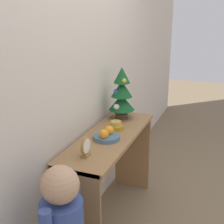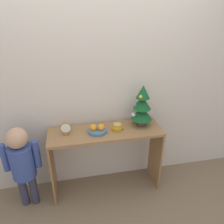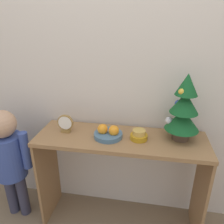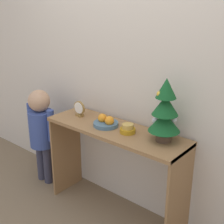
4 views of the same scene
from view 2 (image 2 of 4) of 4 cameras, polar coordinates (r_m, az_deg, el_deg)
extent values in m
plane|color=#7A664C|center=(2.76, -0.68, -21.68)|extent=(12.00, 12.00, 0.00)
cube|color=beige|center=(2.42, -2.81, 6.93)|extent=(7.00, 0.05, 2.50)
cube|color=olive|center=(2.39, -1.67, -5.24)|extent=(1.24, 0.39, 0.03)
cube|color=olive|center=(2.61, -15.27, -13.81)|extent=(0.02, 0.36, 0.81)
cube|color=olive|center=(2.77, 11.23, -10.74)|extent=(0.02, 0.36, 0.81)
cylinder|color=#4C3828|center=(2.51, 7.59, -2.82)|extent=(0.11, 0.11, 0.05)
cylinder|color=brown|center=(2.49, 7.65, -1.92)|extent=(0.02, 0.02, 0.04)
cone|color=#145123|center=(2.45, 7.77, -0.22)|extent=(0.23, 0.23, 0.14)
cone|color=#145123|center=(2.40, 7.95, 2.46)|extent=(0.19, 0.19, 0.14)
cone|color=#145123|center=(2.35, 8.13, 5.25)|extent=(0.15, 0.15, 0.14)
sphere|color=silver|center=(2.45, 5.69, -0.68)|extent=(0.05, 0.05, 0.05)
sphere|color=#2D4CA8|center=(2.43, 6.91, 2.22)|extent=(0.06, 0.06, 0.06)
sphere|color=gold|center=(2.33, 7.55, 3.95)|extent=(0.04, 0.04, 0.04)
sphere|color=silver|center=(2.50, 8.69, 0.63)|extent=(0.04, 0.04, 0.04)
sphere|color=gold|center=(2.45, 7.61, 2.26)|extent=(0.05, 0.05, 0.05)
cylinder|color=#476B84|center=(2.36, -3.84, -4.93)|extent=(0.21, 0.21, 0.03)
sphere|color=orange|center=(2.34, -2.83, -4.01)|extent=(0.08, 0.08, 0.08)
sphere|color=orange|center=(2.34, -4.90, -4.10)|extent=(0.08, 0.08, 0.08)
cylinder|color=#B78419|center=(2.40, 1.38, -4.27)|extent=(0.12, 0.12, 0.04)
cylinder|color=gold|center=(2.38, 1.39, -3.52)|extent=(0.09, 0.09, 0.04)
cube|color=olive|center=(2.37, -11.83, -5.54)|extent=(0.07, 0.04, 0.02)
cylinder|color=olive|center=(2.33, -11.99, -4.07)|extent=(0.12, 0.02, 0.12)
cylinder|color=white|center=(2.32, -11.99, -4.20)|extent=(0.10, 0.00, 0.10)
cylinder|color=#38384C|center=(2.75, -22.15, -18.34)|extent=(0.09, 0.09, 0.41)
cylinder|color=#38384C|center=(2.73, -19.79, -18.28)|extent=(0.09, 0.09, 0.41)
cylinder|color=#384C93|center=(2.49, -22.41, -11.90)|extent=(0.24, 0.24, 0.37)
sphere|color=tan|center=(2.34, -23.62, -6.26)|extent=(0.21, 0.21, 0.21)
cylinder|color=#384C93|center=(2.49, -26.26, -10.69)|extent=(0.07, 0.07, 0.31)
cylinder|color=#384C93|center=(2.42, -19.06, -10.34)|extent=(0.07, 0.07, 0.31)
camera|label=1|loc=(2.17, -67.96, 2.42)|focal=50.00mm
camera|label=3|loc=(0.93, 23.80, -5.05)|focal=35.00mm
camera|label=4|loc=(1.85, 70.06, 1.02)|focal=50.00mm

